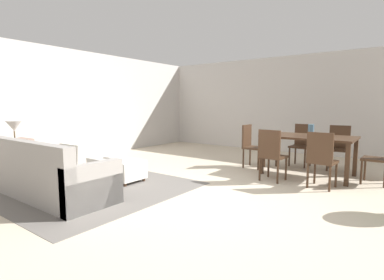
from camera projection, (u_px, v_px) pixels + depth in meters
name	position (u px, v px, depth m)	size (l,w,h in m)	color
ground_plane	(202.00, 199.00, 4.25)	(10.80, 10.80, 0.00)	beige
wall_back	(307.00, 105.00, 8.07)	(9.00, 0.12, 2.70)	beige
wall_left	(62.00, 105.00, 7.15)	(0.12, 11.00, 2.70)	beige
area_rug	(88.00, 187.00, 4.89)	(3.00, 2.80, 0.01)	slate
couch	(49.00, 177.00, 4.34)	(2.17, 0.85, 0.86)	gray
ottoman_table	(116.00, 168.00, 5.33)	(1.05, 0.52, 0.38)	silver
side_table	(16.00, 157.00, 5.26)	(0.40, 0.40, 0.54)	brown
table_lamp	(14.00, 127.00, 5.19)	(0.26, 0.26, 0.53)	brown
dining_table	(308.00, 140.00, 5.64)	(1.62, 0.98, 0.76)	#422B1C
dining_chair_near_left	(271.00, 152.00, 5.19)	(0.43, 0.43, 0.92)	#422B1C
dining_chair_near_right	(321.00, 157.00, 4.73)	(0.43, 0.43, 0.92)	#422B1C
dining_chair_far_left	(302.00, 142.00, 6.55)	(0.43, 0.43, 0.92)	#422B1C
dining_chair_far_right	(339.00, 145.00, 6.13)	(0.43, 0.43, 0.92)	#422B1C
dining_chair_head_east	(382.00, 154.00, 4.96)	(0.42, 0.42, 0.92)	#422B1C
dining_chair_head_west	(251.00, 143.00, 6.38)	(0.41, 0.41, 0.92)	#422B1C
vase_centerpiece	(311.00, 130.00, 5.57)	(0.11, 0.11, 0.22)	slate
book_on_ottoman	(112.00, 157.00, 5.38)	(0.26, 0.20, 0.03)	silver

